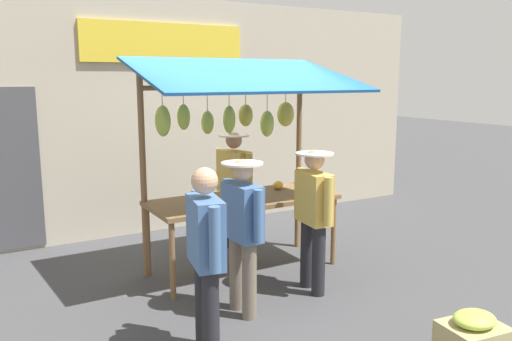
% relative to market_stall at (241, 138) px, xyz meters
% --- Properties ---
extents(ground_plane, '(40.00, 40.00, 0.00)m').
position_rel_market_stall_xyz_m(ground_plane, '(0.01, 0.06, -1.58)').
color(ground_plane, '#424244').
extents(street_backdrop, '(9.00, 0.30, 3.40)m').
position_rel_market_stall_xyz_m(street_backdrop, '(0.07, -2.13, 0.12)').
color(street_backdrop, '#B2A893').
rests_on(street_backdrop, ground).
extents(market_stall, '(2.50, 1.46, 2.50)m').
position_rel_market_stall_xyz_m(market_stall, '(0.00, 0.00, 0.00)').
color(market_stall, brown).
rests_on(market_stall, ground).
extents(vendor_with_sunhat, '(0.40, 0.66, 1.57)m').
position_rel_market_stall_xyz_m(vendor_with_sunhat, '(-0.26, -0.69, -0.66)').
color(vendor_with_sunhat, navy).
rests_on(vendor_with_sunhat, ground).
extents(shopper_in_striped_shirt, '(0.40, 0.66, 1.53)m').
position_rel_market_stall_xyz_m(shopper_in_striped_shirt, '(-0.33, 0.98, -0.68)').
color(shopper_in_striped_shirt, '#232328').
rests_on(shopper_in_striped_shirt, ground).
extents(shopper_with_shopping_bag, '(0.31, 0.67, 1.57)m').
position_rel_market_stall_xyz_m(shopper_with_shopping_bag, '(1.20, 1.61, -0.67)').
color(shopper_with_shopping_bag, '#232328').
rests_on(shopper_with_shopping_bag, ground).
extents(shopper_with_ponytail, '(0.39, 0.66, 1.52)m').
position_rel_market_stall_xyz_m(shopper_with_ponytail, '(0.58, 1.09, -0.69)').
color(shopper_with_ponytail, '#726656').
rests_on(shopper_with_ponytail, ground).
extents(produce_crate_near, '(0.52, 0.46, 0.44)m').
position_rel_market_stall_xyz_m(produce_crate_near, '(-0.58, 2.81, -1.38)').
color(produce_crate_near, tan).
rests_on(produce_crate_near, ground).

